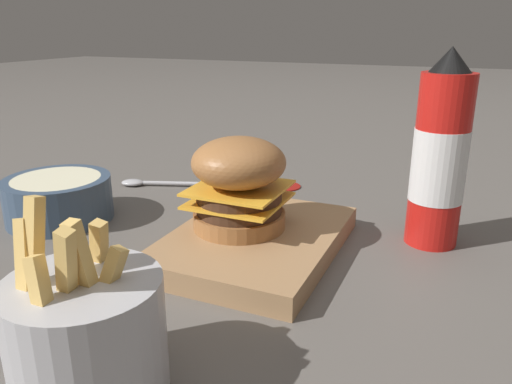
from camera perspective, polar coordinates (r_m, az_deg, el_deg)
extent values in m
plane|color=#5B5651|center=(0.62, 4.88, -6.54)|extent=(6.00, 6.00, 0.00)
cube|color=#A37A51|center=(0.61, 0.00, -5.65)|extent=(0.26, 0.19, 0.03)
cylinder|color=#9E6638|center=(0.61, -1.92, -3.13)|extent=(0.11, 0.11, 0.02)
cylinder|color=#422819|center=(0.61, -1.94, -1.68)|extent=(0.10, 0.10, 0.01)
cube|color=gold|center=(0.60, -1.94, -0.97)|extent=(0.11, 0.11, 0.00)
cylinder|color=#422819|center=(0.60, -1.95, -0.26)|extent=(0.10, 0.10, 0.01)
cube|color=gold|center=(0.60, -1.96, 0.47)|extent=(0.11, 0.11, 0.00)
ellipsoid|color=#9E6638|center=(0.59, -1.99, 3.38)|extent=(0.11, 0.11, 0.06)
cylinder|color=red|center=(0.64, 20.19, 3.26)|extent=(0.06, 0.06, 0.21)
cylinder|color=silver|center=(0.64, 20.15, 2.90)|extent=(0.07, 0.07, 0.09)
cone|color=black|center=(0.63, 21.44, 13.94)|extent=(0.05, 0.05, 0.03)
cylinder|color=#B7B7BC|center=(0.40, -18.65, -15.46)|extent=(0.11, 0.11, 0.09)
cube|color=#E5B760|center=(0.37, -18.82, -9.05)|extent=(0.02, 0.01, 0.09)
cube|color=#E5B760|center=(0.40, -17.44, -7.53)|extent=(0.02, 0.02, 0.07)
cube|color=#E5B760|center=(0.38, -24.75, -9.03)|extent=(0.03, 0.02, 0.08)
cube|color=#E5B760|center=(0.36, -20.79, -9.49)|extent=(0.03, 0.03, 0.09)
cube|color=#E5B760|center=(0.38, -20.12, -9.96)|extent=(0.03, 0.03, 0.07)
cube|color=#E5B760|center=(0.36, -23.12, -11.96)|extent=(0.02, 0.03, 0.07)
cube|color=#E5B760|center=(0.37, -16.71, -10.42)|extent=(0.03, 0.03, 0.06)
cube|color=#E5B760|center=(0.38, -24.08, -7.86)|extent=(0.03, 0.01, 0.10)
cylinder|color=#384C66|center=(0.75, -21.61, -0.73)|extent=(0.15, 0.15, 0.06)
cylinder|color=beige|center=(0.75, -21.86, 1.26)|extent=(0.12, 0.12, 0.01)
cylinder|color=#B2B2B7|center=(0.86, -8.36, 0.96)|extent=(0.05, 0.13, 0.01)
ellipsoid|color=#B2B2B7|center=(0.88, -13.91, 1.06)|extent=(0.04, 0.04, 0.01)
cylinder|color=#9E140F|center=(0.85, 3.32, 0.72)|extent=(0.05, 0.05, 0.00)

